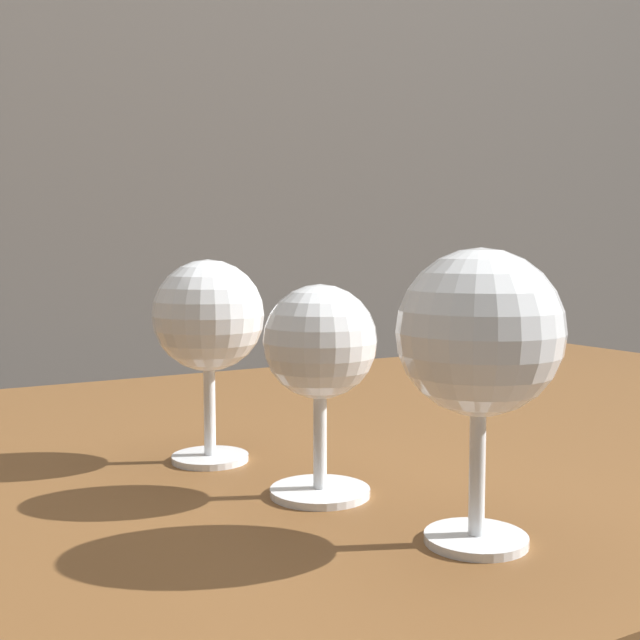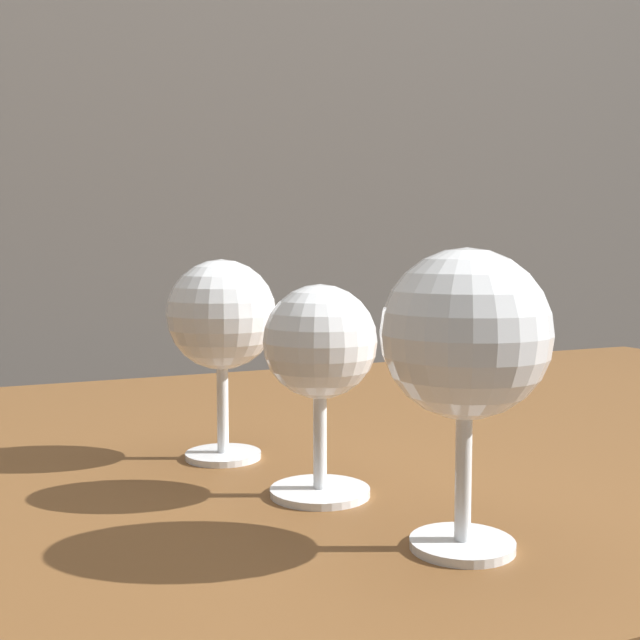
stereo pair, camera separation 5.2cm
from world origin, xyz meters
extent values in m
cube|color=#59544F|center=(0.00, 0.80, 1.30)|extent=(5.00, 0.08, 2.60)
cube|color=brown|center=(0.00, 0.00, 0.71)|extent=(1.39, 0.77, 0.03)
cylinder|color=brown|center=(0.63, 0.32, 0.35)|extent=(0.06, 0.06, 0.70)
cylinder|color=white|center=(-0.08, -0.27, 0.73)|extent=(0.06, 0.06, 0.00)
cylinder|color=white|center=(-0.08, -0.27, 0.77)|extent=(0.01, 0.01, 0.08)
sphere|color=white|center=(-0.08, -0.27, 0.85)|extent=(0.09, 0.09, 0.09)
ellipsoid|color=beige|center=(-0.08, -0.27, 0.84)|extent=(0.08, 0.08, 0.04)
cylinder|color=white|center=(-0.11, -0.15, 0.73)|extent=(0.07, 0.07, 0.00)
cylinder|color=white|center=(-0.11, -0.15, 0.77)|extent=(0.01, 0.01, 0.07)
sphere|color=white|center=(-0.11, -0.15, 0.83)|extent=(0.07, 0.07, 0.07)
ellipsoid|color=#380711|center=(-0.11, -0.15, 0.82)|extent=(0.07, 0.07, 0.02)
cylinder|color=white|center=(-0.14, -0.04, 0.73)|extent=(0.06, 0.06, 0.00)
cylinder|color=white|center=(-0.14, -0.04, 0.77)|extent=(0.01, 0.01, 0.08)
sphere|color=white|center=(-0.14, -0.04, 0.84)|extent=(0.08, 0.08, 0.08)
ellipsoid|color=maroon|center=(-0.14, -0.04, 0.84)|extent=(0.07, 0.07, 0.04)
camera|label=1|loc=(-0.37, -0.60, 0.89)|focal=44.74mm
camera|label=2|loc=(-0.32, -0.62, 0.89)|focal=44.74mm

